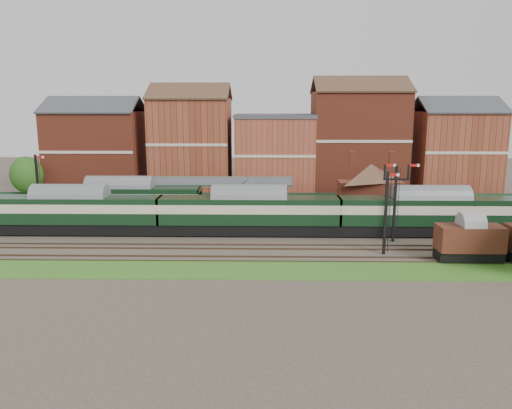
{
  "coord_description": "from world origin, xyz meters",
  "views": [
    {
      "loc": [
        -1.44,
        -53.29,
        14.23
      ],
      "look_at": [
        -2.46,
        2.0,
        3.0
      ],
      "focal_mm": 35.0,
      "sensor_mm": 36.0,
      "label": 1
    }
  ],
  "objects_px": {
    "semaphore_bracket": "(395,198)",
    "dmu_train": "(249,211)",
    "platform_railcar": "(121,200)",
    "signal_box": "(251,201)",
    "goods_van_a": "(469,240)"
  },
  "relations": [
    {
      "from": "signal_box",
      "to": "goods_van_a",
      "type": "distance_m",
      "value": 23.7
    },
    {
      "from": "signal_box",
      "to": "goods_van_a",
      "type": "relative_size",
      "value": 1.04
    },
    {
      "from": "signal_box",
      "to": "semaphore_bracket",
      "type": "xyz_separation_m",
      "value": [
        15.04,
        -5.75,
        1.44
      ]
    },
    {
      "from": "semaphore_bracket",
      "to": "platform_railcar",
      "type": "xyz_separation_m",
      "value": [
        -31.2,
        9.0,
        -2.01
      ]
    },
    {
      "from": "semaphore_bracket",
      "to": "goods_van_a",
      "type": "bearing_deg",
      "value": -51.23
    },
    {
      "from": "platform_railcar",
      "to": "goods_van_a",
      "type": "bearing_deg",
      "value": -23.06
    },
    {
      "from": "platform_railcar",
      "to": "goods_van_a",
      "type": "relative_size",
      "value": 3.38
    },
    {
      "from": "semaphore_bracket",
      "to": "dmu_train",
      "type": "xyz_separation_m",
      "value": [
        -15.21,
        2.5,
        -2.0
      ]
    },
    {
      "from": "signal_box",
      "to": "dmu_train",
      "type": "xyz_separation_m",
      "value": [
        -0.17,
        -3.25,
        -0.56
      ]
    },
    {
      "from": "signal_box",
      "to": "dmu_train",
      "type": "height_order",
      "value": "signal_box"
    },
    {
      "from": "dmu_train",
      "to": "goods_van_a",
      "type": "relative_size",
      "value": 10.16
    },
    {
      "from": "platform_railcar",
      "to": "semaphore_bracket",
      "type": "bearing_deg",
      "value": -16.09
    },
    {
      "from": "semaphore_bracket",
      "to": "dmu_train",
      "type": "relative_size",
      "value": 0.14
    },
    {
      "from": "goods_van_a",
      "to": "semaphore_bracket",
      "type": "bearing_deg",
      "value": 128.77
    },
    {
      "from": "platform_railcar",
      "to": "goods_van_a",
      "type": "height_order",
      "value": "platform_railcar"
    }
  ]
}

